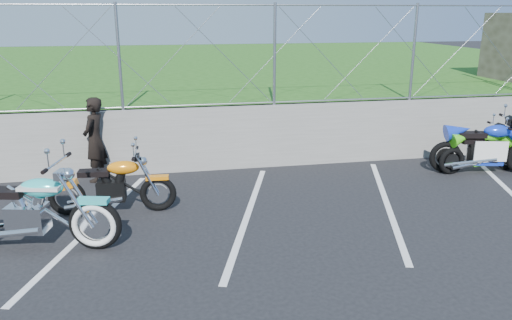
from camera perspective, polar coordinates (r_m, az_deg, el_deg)
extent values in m
plane|color=black|center=(7.19, 0.52, -9.16)|extent=(90.00, 90.00, 0.00)
cube|color=slate|center=(10.23, -3.43, 2.56)|extent=(30.00, 0.22, 1.30)
cube|color=#215115|center=(20.04, -7.39, 9.35)|extent=(30.00, 20.00, 1.30)
cylinder|color=gray|center=(9.93, -3.70, 17.28)|extent=(28.00, 0.03, 0.03)
cylinder|color=gray|center=(10.09, -3.50, 6.42)|extent=(28.00, 0.03, 0.03)
cube|color=silver|center=(8.05, -18.11, -7.09)|extent=(1.49, 4.31, 0.01)
cube|color=silver|center=(8.09, -0.92, -6.12)|extent=(1.49, 4.31, 0.01)
cube|color=silver|center=(8.80, 14.71, -4.76)|extent=(1.49, 4.31, 0.01)
cube|color=silver|center=(10.05, 27.17, -3.41)|extent=(1.49, 4.31, 0.01)
torus|color=black|center=(7.14, -17.89, -7.01)|extent=(0.74, 0.28, 0.73)
cube|color=silver|center=(7.47, -24.61, -6.06)|extent=(0.56, 0.41, 0.38)
ellipsoid|color=#33CCC5|center=(7.21, -23.30, -2.92)|extent=(0.63, 0.39, 0.26)
cube|color=black|center=(7.48, -26.92, -3.35)|extent=(0.60, 0.38, 0.10)
cube|color=#33CCC5|center=(7.01, -18.13, -4.44)|extent=(0.45, 0.26, 0.07)
cylinder|color=silver|center=(7.01, -21.79, -0.27)|extent=(0.21, 0.78, 0.03)
torus|color=black|center=(8.47, -20.77, -4.06)|extent=(0.59, 0.14, 0.59)
torus|color=black|center=(8.25, -11.11, -3.79)|extent=(0.59, 0.14, 0.59)
cube|color=black|center=(8.31, -16.18, -3.39)|extent=(0.45, 0.29, 0.32)
ellipsoid|color=orange|center=(8.16, -14.95, -0.84)|extent=(0.51, 0.26, 0.22)
cube|color=black|center=(8.25, -18.04, -1.40)|extent=(0.49, 0.26, 0.09)
cube|color=orange|center=(8.16, -11.22, -1.98)|extent=(0.37, 0.16, 0.06)
cylinder|color=silver|center=(8.07, -13.65, 0.77)|extent=(0.07, 0.68, 0.03)
torus|color=black|center=(10.66, 21.45, -0.10)|extent=(0.55, 0.12, 0.55)
torus|color=black|center=(11.43, 26.85, 0.32)|extent=(0.55, 0.12, 0.55)
cube|color=black|center=(11.00, 24.22, 0.57)|extent=(0.43, 0.27, 0.31)
ellipsoid|color=#54DE1B|center=(11.04, 25.28, 2.45)|extent=(0.49, 0.24, 0.21)
cube|color=black|center=(10.79, 23.40, 2.03)|extent=(0.46, 0.23, 0.08)
cube|color=#54DE1B|center=(11.37, 27.02, 1.55)|extent=(0.35, 0.15, 0.05)
cylinder|color=silver|center=(11.09, 26.06, 3.54)|extent=(0.04, 0.66, 0.03)
torus|color=black|center=(10.73, 20.82, 0.34)|extent=(0.66, 0.26, 0.65)
cube|color=black|center=(10.97, 24.54, 0.85)|extent=(0.55, 0.40, 0.37)
ellipsoid|color=#1433BC|center=(10.97, 25.94, 2.99)|extent=(0.61, 0.38, 0.25)
cube|color=black|center=(10.78, 23.39, 2.68)|extent=(0.58, 0.37, 0.10)
cylinder|color=silver|center=(11.00, 26.99, 4.23)|extent=(0.20, 0.76, 0.03)
imported|color=black|center=(9.90, -17.97, 2.22)|extent=(0.55, 0.68, 1.61)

